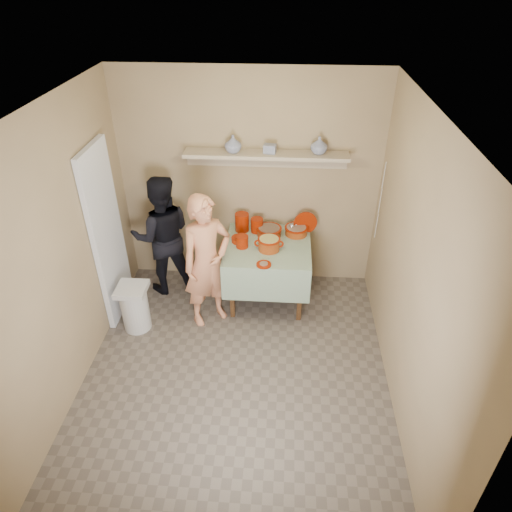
# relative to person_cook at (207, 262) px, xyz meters

# --- Properties ---
(ground) EXTENTS (3.50, 3.50, 0.00)m
(ground) POSITION_rel_person_cook_xyz_m (0.38, -0.86, -0.78)
(ground) COLOR #62574D
(ground) RESTS_ON ground
(tile_panel) EXTENTS (0.06, 0.70, 2.00)m
(tile_panel) POSITION_rel_person_cook_xyz_m (-1.08, 0.09, 0.22)
(tile_panel) COLOR silver
(tile_panel) RESTS_ON ground
(plate_stack_a) EXTENTS (0.16, 0.16, 0.22)m
(plate_stack_a) POSITION_rel_person_cook_xyz_m (0.31, 0.72, 0.09)
(plate_stack_a) COLOR maroon
(plate_stack_a) RESTS_ON serving_table
(plate_stack_b) EXTENTS (0.14, 0.14, 0.17)m
(plate_stack_b) POSITION_rel_person_cook_xyz_m (0.49, 0.70, 0.07)
(plate_stack_b) COLOR maroon
(plate_stack_b) RESTS_ON serving_table
(bowl_stack) EXTENTS (0.14, 0.14, 0.14)m
(bowl_stack) POSITION_rel_person_cook_xyz_m (0.34, 0.35, 0.06)
(bowl_stack) COLOR maroon
(bowl_stack) RESTS_ON serving_table
(empty_bowl) EXTENTS (0.18, 0.18, 0.05)m
(empty_bowl) POSITION_rel_person_cook_xyz_m (0.30, 0.47, 0.01)
(empty_bowl) COLOR maroon
(empty_bowl) RESTS_ON serving_table
(propped_lid) EXTENTS (0.28, 0.07, 0.28)m
(propped_lid) POSITION_rel_person_cook_xyz_m (1.06, 0.74, 0.11)
(propped_lid) COLOR maroon
(propped_lid) RESTS_ON serving_table
(vase_right) EXTENTS (0.23, 0.23, 0.19)m
(vase_right) POSITION_rel_person_cook_xyz_m (1.15, 0.78, 1.04)
(vase_right) COLOR navy
(vase_right) RESTS_ON wall_shelf
(vase_left) EXTENTS (0.24, 0.24, 0.19)m
(vase_left) POSITION_rel_person_cook_xyz_m (0.22, 0.75, 1.04)
(vase_left) COLOR navy
(vase_left) RESTS_ON wall_shelf
(ceramic_box) EXTENTS (0.15, 0.11, 0.09)m
(ceramic_box) POSITION_rel_person_cook_xyz_m (0.62, 0.76, 0.99)
(ceramic_box) COLOR navy
(ceramic_box) RESTS_ON wall_shelf
(person_cook) EXTENTS (0.68, 0.63, 1.55)m
(person_cook) POSITION_rel_person_cook_xyz_m (0.00, 0.00, 0.00)
(person_cook) COLOR tan
(person_cook) RESTS_ON ground
(person_helper) EXTENTS (0.86, 0.75, 1.50)m
(person_helper) POSITION_rel_person_cook_xyz_m (-0.62, 0.55, -0.03)
(person_helper) COLOR black
(person_helper) RESTS_ON ground
(room_shell) EXTENTS (3.04, 3.54, 2.62)m
(room_shell) POSITION_rel_person_cook_xyz_m (0.38, -0.86, 0.83)
(room_shell) COLOR #9F8561
(room_shell) RESTS_ON ground
(serving_table) EXTENTS (0.97, 0.97, 0.76)m
(serving_table) POSITION_rel_person_cook_xyz_m (0.63, 0.42, -0.13)
(serving_table) COLOR #4C2D16
(serving_table) RESTS_ON ground
(cazuela_meat_a) EXTENTS (0.30, 0.30, 0.10)m
(cazuela_meat_a) POSITION_rel_person_cook_xyz_m (0.63, 0.63, 0.04)
(cazuela_meat_a) COLOR maroon
(cazuela_meat_a) RESTS_ON serving_table
(cazuela_meat_b) EXTENTS (0.28, 0.28, 0.10)m
(cazuela_meat_b) POSITION_rel_person_cook_xyz_m (0.95, 0.67, 0.04)
(cazuela_meat_b) COLOR maroon
(cazuela_meat_b) RESTS_ON serving_table
(ladle) EXTENTS (0.08, 0.26, 0.19)m
(ladle) POSITION_rel_person_cook_xyz_m (0.90, 0.67, 0.10)
(ladle) COLOR silver
(ladle) RESTS_ON cazuela_meat_b
(cazuela_rice) EXTENTS (0.33, 0.25, 0.14)m
(cazuela_rice) POSITION_rel_person_cook_xyz_m (0.65, 0.32, 0.07)
(cazuela_rice) COLOR maroon
(cazuela_rice) RESTS_ON serving_table
(front_plate) EXTENTS (0.16, 0.16, 0.03)m
(front_plate) POSITION_rel_person_cook_xyz_m (0.61, 0.00, -0.00)
(front_plate) COLOR maroon
(front_plate) RESTS_ON serving_table
(wall_shelf) EXTENTS (1.80, 0.25, 0.21)m
(wall_shelf) POSITION_rel_person_cook_xyz_m (0.58, 0.79, 0.90)
(wall_shelf) COLOR tan
(wall_shelf) RESTS_ON room_shell
(trash_bin) EXTENTS (0.32, 0.32, 0.56)m
(trash_bin) POSITION_rel_person_cook_xyz_m (-0.80, -0.21, -0.49)
(trash_bin) COLOR silver
(trash_bin) RESTS_ON ground
(electrical_cord) EXTENTS (0.01, 0.05, 0.90)m
(electrical_cord) POSITION_rel_person_cook_xyz_m (1.85, 0.62, 0.47)
(electrical_cord) COLOR silver
(electrical_cord) RESTS_ON wall_shelf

